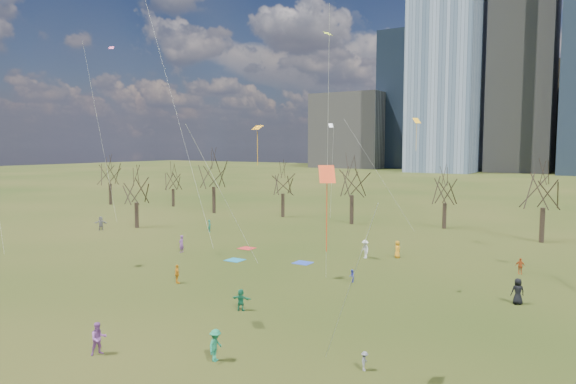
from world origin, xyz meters
The scene contains 20 objects.
ground centered at (0.00, 0.00, 0.00)m, with size 500.00×500.00×0.00m, color black.
downtown_skyline centered at (-2.43, 210.64, 39.01)m, with size 212.50×78.00×118.00m.
bare_tree_row centered at (-0.09, 37.22, 6.12)m, with size 113.04×29.80×9.50m.
blanket_teal centered at (-6.89, 13.44, 0.01)m, with size 1.60×1.50×0.03m, color #186C91.
blanket_navy centered at (-0.79, 15.88, 0.01)m, with size 1.60×1.50×0.03m, color #233EA4.
blanket_crimson centered at (-9.29, 18.61, 0.01)m, with size 1.60×1.50×0.03m, color red.
person_3 centered at (13.34, -2.35, 0.48)m, with size 0.62×0.36×0.96m, color slate.
person_4 centered at (-5.69, 4.46, 0.76)m, with size 0.89×0.37×1.52m, color orange.
person_5 centered at (2.68, 1.78, 0.73)m, with size 1.36×0.43×1.46m, color #186E48.
person_6 centered at (18.10, 12.95, 0.91)m, with size 0.89×0.58×1.82m, color black.
person_7 centered at (-13.74, 13.39, 0.89)m, with size 0.65×0.43×1.78m, color #804891.
person_8 centered at (5.97, 12.10, 0.52)m, with size 0.50×0.39×1.04m, color #2933B5.
person_9 centered at (3.30, 20.91, 0.89)m, with size 1.15×0.66×1.78m, color silver.
person_10 centered at (17.03, 22.14, 0.69)m, with size 0.81×0.34×1.38m, color #AF4519.
person_11 centered at (-32.28, 18.04, 0.91)m, with size 1.69×0.54×1.82m, color #5F5E63.
person_12 centered at (5.93, 22.67, 0.85)m, with size 0.83×0.54×1.69m, color orange.
person_13 centered at (-19.59, 24.60, 0.77)m, with size 0.56×0.37×1.54m, color #176854.
person_14 centered at (0.71, -7.94, 0.87)m, with size 0.84×0.66×1.73m, color #8C4C99.
person_15 centered at (6.45, -5.33, 0.83)m, with size 1.07×0.61×1.66m, color #19724C.
kites_airborne centered at (5.83, 11.45, 13.12)m, with size 70.20×50.10×33.32m.
Camera 1 is at (22.92, -24.79, 10.95)m, focal length 32.00 mm.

